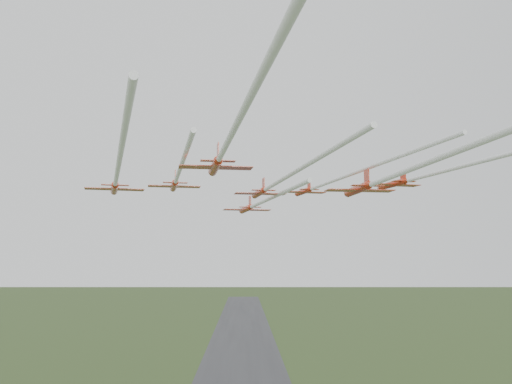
{
  "coord_description": "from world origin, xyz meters",
  "views": [
    {
      "loc": [
        0.8,
        -94.54,
        46.57
      ],
      "look_at": [
        2.85,
        4.11,
        58.42
      ],
      "focal_mm": 40.0,
      "sensor_mm": 36.0,
      "label": 1
    }
  ],
  "objects_px": {
    "jet_row3_right": "(426,176)",
    "jet_row2_right": "(332,181)",
    "jet_row4_right": "(382,180)",
    "jet_row3_mid": "(277,182)",
    "jet_row3_left": "(117,173)",
    "jet_lead": "(257,204)",
    "jet_row2_left": "(177,177)",
    "jet_row4_left": "(227,143)"
  },
  "relations": [
    {
      "from": "jet_row2_left",
      "to": "jet_row3_right",
      "type": "distance_m",
      "value": 39.39
    },
    {
      "from": "jet_lead",
      "to": "jet_row3_right",
      "type": "bearing_deg",
      "value": -56.58
    },
    {
      "from": "jet_row3_mid",
      "to": "jet_row2_right",
      "type": "bearing_deg",
      "value": 40.23
    },
    {
      "from": "jet_row2_right",
      "to": "jet_row3_left",
      "type": "height_order",
      "value": "jet_row2_right"
    },
    {
      "from": "jet_lead",
      "to": "jet_row2_left",
      "type": "distance_m",
      "value": 21.06
    },
    {
      "from": "jet_row3_right",
      "to": "jet_row3_mid",
      "type": "bearing_deg",
      "value": 175.47
    },
    {
      "from": "jet_row2_left",
      "to": "jet_row4_right",
      "type": "bearing_deg",
      "value": -47.81
    },
    {
      "from": "jet_row3_left",
      "to": "jet_row3_right",
      "type": "relative_size",
      "value": 1.36
    },
    {
      "from": "jet_row3_mid",
      "to": "jet_row3_right",
      "type": "distance_m",
      "value": 22.84
    },
    {
      "from": "jet_row3_mid",
      "to": "jet_row3_right",
      "type": "relative_size",
      "value": 1.18
    },
    {
      "from": "jet_row3_left",
      "to": "jet_row3_right",
      "type": "xyz_separation_m",
      "value": [
        43.7,
        10.15,
        1.34
      ]
    },
    {
      "from": "jet_row2_left",
      "to": "jet_row3_left",
      "type": "xyz_separation_m",
      "value": [
        -5.48,
        -19.61,
        -2.44
      ]
    },
    {
      "from": "jet_row2_left",
      "to": "jet_row2_right",
      "type": "xyz_separation_m",
      "value": [
        25.36,
        -1.73,
        -0.87
      ]
    },
    {
      "from": "jet_lead",
      "to": "jet_row3_left",
      "type": "height_order",
      "value": "jet_row3_left"
    },
    {
      "from": "jet_lead",
      "to": "jet_row2_left",
      "type": "bearing_deg",
      "value": -141.15
    },
    {
      "from": "jet_row4_left",
      "to": "jet_row3_right",
      "type": "bearing_deg",
      "value": 33.47
    },
    {
      "from": "jet_row2_right",
      "to": "jet_row4_right",
      "type": "distance_m",
      "value": 21.16
    },
    {
      "from": "jet_row4_right",
      "to": "jet_lead",
      "type": "bearing_deg",
      "value": 104.63
    },
    {
      "from": "jet_row2_right",
      "to": "jet_row4_right",
      "type": "xyz_separation_m",
      "value": [
        3.08,
        -20.75,
        -2.75
      ]
    },
    {
      "from": "jet_row2_left",
      "to": "jet_row3_left",
      "type": "relative_size",
      "value": 0.85
    },
    {
      "from": "jet_row2_right",
      "to": "jet_row3_mid",
      "type": "xyz_separation_m",
      "value": [
        -9.62,
        -11.41,
        -1.79
      ]
    },
    {
      "from": "jet_lead",
      "to": "jet_row3_mid",
      "type": "height_order",
      "value": "jet_lead"
    },
    {
      "from": "jet_row3_mid",
      "to": "jet_row3_right",
      "type": "height_order",
      "value": "jet_row3_right"
    },
    {
      "from": "jet_lead",
      "to": "jet_row4_left",
      "type": "height_order",
      "value": "jet_row4_left"
    },
    {
      "from": "jet_row2_right",
      "to": "jet_row3_right",
      "type": "bearing_deg",
      "value": -43.32
    },
    {
      "from": "jet_row2_right",
      "to": "jet_row4_left",
      "type": "xyz_separation_m",
      "value": [
        -16.13,
        -32.92,
        -0.67
      ]
    },
    {
      "from": "jet_lead",
      "to": "jet_row3_left",
      "type": "xyz_separation_m",
      "value": [
        -18.96,
        -35.52,
        0.5
      ]
    },
    {
      "from": "jet_lead",
      "to": "jet_row4_right",
      "type": "bearing_deg",
      "value": -79.58
    },
    {
      "from": "jet_row2_left",
      "to": "jet_row4_left",
      "type": "distance_m",
      "value": 35.89
    },
    {
      "from": "jet_row3_mid",
      "to": "jet_lead",
      "type": "bearing_deg",
      "value": 84.83
    },
    {
      "from": "jet_row4_right",
      "to": "jet_row2_right",
      "type": "bearing_deg",
      "value": 91.79
    },
    {
      "from": "jet_row3_right",
      "to": "jet_row2_left",
      "type": "bearing_deg",
      "value": 152.27
    },
    {
      "from": "jet_row2_right",
      "to": "jet_row3_right",
      "type": "distance_m",
      "value": 15.01
    },
    {
      "from": "jet_lead",
      "to": "jet_row3_left",
      "type": "relative_size",
      "value": 0.82
    },
    {
      "from": "jet_row3_left",
      "to": "jet_row4_left",
      "type": "xyz_separation_m",
      "value": [
        14.71,
        -15.04,
        0.9
      ]
    },
    {
      "from": "jet_lead",
      "to": "jet_row3_left",
      "type": "bearing_deg",
      "value": -128.96
    },
    {
      "from": "jet_row3_right",
      "to": "jet_row4_right",
      "type": "height_order",
      "value": "jet_row3_right"
    },
    {
      "from": "jet_row3_right",
      "to": "jet_row2_right",
      "type": "bearing_deg",
      "value": 135.19
    },
    {
      "from": "jet_row3_mid",
      "to": "jet_row4_left",
      "type": "relative_size",
      "value": 0.88
    },
    {
      "from": "jet_row3_mid",
      "to": "jet_row4_left",
      "type": "height_order",
      "value": "jet_row4_left"
    },
    {
      "from": "jet_row3_right",
      "to": "jet_row4_left",
      "type": "bearing_deg",
      "value": -152.85
    },
    {
      "from": "jet_row4_left",
      "to": "jet_row3_mid",
      "type": "bearing_deg",
      "value": 65.64
    }
  ]
}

